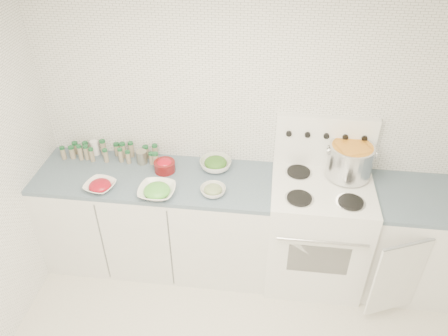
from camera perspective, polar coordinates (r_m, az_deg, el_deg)
room_walls at (r=2.00m, az=3.47°, el=-8.11°), size 3.54×3.04×2.52m
counter_left at (r=3.73m, az=-8.61°, el=-6.64°), size 1.85×0.62×0.90m
stove at (r=3.61m, az=11.94°, el=-7.78°), size 0.76×0.70×1.36m
counter_right at (r=3.83m, az=24.30°, el=-8.79°), size 0.89×0.78×0.90m
stock_pot at (r=3.40m, az=16.16°, el=1.10°), size 0.36×0.34×0.26m
bowl_tomato at (r=3.39m, az=-15.89°, el=-2.24°), size 0.27×0.27×0.07m
bowl_snowpea at (r=3.23m, az=-8.75°, el=-2.97°), size 0.27×0.27×0.09m
bowl_broccoli at (r=3.46m, az=-1.10°, el=0.55°), size 0.26×0.26×0.10m
bowl_zucchini at (r=3.21m, az=-1.44°, el=-2.94°), size 0.24×0.24×0.08m
bowl_pepper at (r=3.46m, az=-7.77°, el=0.33°), size 0.17×0.17×0.10m
salt_canister at (r=3.78m, az=-16.52°, el=2.56°), size 0.08×0.08×0.13m
tin_can at (r=3.58m, az=-10.68°, el=1.41°), size 0.09×0.09×0.11m
spice_cluster at (r=3.69m, az=-14.42°, el=2.04°), size 0.82×0.16×0.14m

